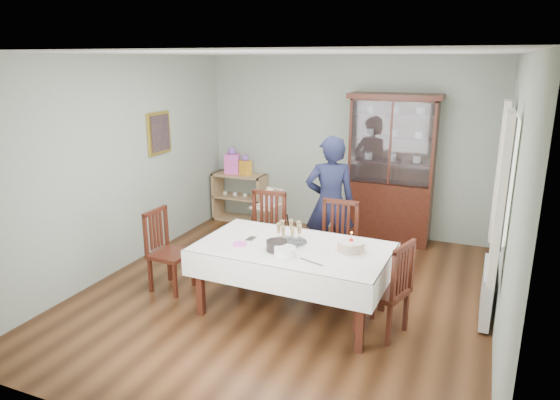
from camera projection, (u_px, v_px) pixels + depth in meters
The scene contains 25 objects.
floor at pixel (285, 293), 5.83m from camera, with size 5.00×5.00×0.00m, color #593319.
room_shell at pixel (302, 142), 5.84m from camera, with size 5.00×5.00×5.00m.
dining_table at pixel (293, 279), 5.30m from camera, with size 2.03×1.21×0.76m.
china_cabinet at pixel (391, 167), 7.25m from camera, with size 1.30×0.48×2.18m.
sideboard at pixel (240, 197), 8.40m from camera, with size 0.90×0.38×0.80m.
picture_frame at pixel (159, 133), 6.92m from camera, with size 0.04×0.48×0.58m, color gold.
window at pixel (508, 175), 4.85m from camera, with size 0.04×1.02×1.22m, color white.
curtain_left at pixel (501, 201), 4.35m from camera, with size 0.07×0.30×1.55m, color silver.
curtain_right at pixel (500, 172), 5.45m from camera, with size 0.07×0.30×1.55m, color silver.
radiator at pixel (487, 291), 5.22m from camera, with size 0.10×0.80×0.55m, color white.
chair_far_left at pixel (264, 251), 6.26m from camera, with size 0.49×0.49×1.05m.
chair_far_right at pixel (335, 262), 5.94m from camera, with size 0.47×0.47×1.03m.
chair_end_left at pixel (170, 266), 5.89m from camera, with size 0.45×0.45×0.96m.
chair_end_right at pixel (383, 306), 4.93m from camera, with size 0.54×0.54×0.98m.
woman at pixel (330, 203), 6.35m from camera, with size 0.63×0.42×1.74m, color #161932.
high_chair at pixel (270, 227), 7.01m from camera, with size 0.53×0.53×0.93m.
champagne_tray at pixel (289, 237), 5.27m from camera, with size 0.38×0.38×0.23m.
birthday_cake at pixel (351, 247), 5.02m from camera, with size 0.32×0.32×0.22m.
plate_stack_dark at pixel (277, 246), 5.07m from camera, with size 0.22×0.22×0.10m, color black.
plate_stack_white at pixel (285, 252), 4.93m from camera, with size 0.22×0.22×0.09m, color white.
napkin_stack at pixel (240, 244), 5.23m from camera, with size 0.13×0.13×0.02m, color #F95BCE.
cutlery at pixel (248, 238), 5.42m from camera, with size 0.10×0.14×0.01m, color silver, non-canonical shape.
cake_knife at pixel (311, 262), 4.78m from camera, with size 0.28×0.02×0.01m, color silver.
gift_bag_pink at pixel (232, 162), 8.26m from camera, with size 0.27×0.21×0.44m.
gift_bag_orange at pixel (245, 166), 8.18m from camera, with size 0.21×0.17×0.33m.
Camera 1 is at (1.99, -4.93, 2.64)m, focal length 32.00 mm.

